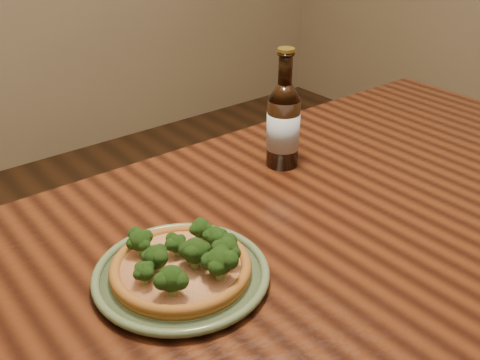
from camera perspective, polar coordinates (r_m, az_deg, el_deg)
table at (r=1.10m, az=9.27°, el=-8.58°), size 1.60×0.90×0.75m
plate at (r=0.90m, az=-5.98°, el=-9.52°), size 0.28×0.28×0.02m
pizza at (r=0.89m, az=-5.86°, el=-8.55°), size 0.22×0.22×0.07m
beer_bottle at (r=1.20m, az=4.42°, el=5.69°), size 0.07×0.07×0.26m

